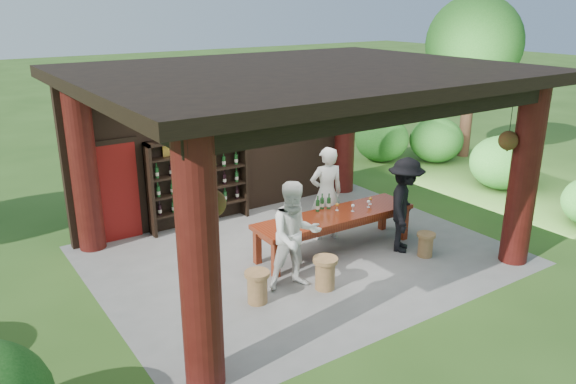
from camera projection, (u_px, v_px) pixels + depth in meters
ground at (300, 255)px, 10.65m from camera, size 90.00×90.00×0.00m
pavilion at (287, 141)px, 10.29m from camera, size 7.50×6.00×3.60m
wine_shelf at (199, 181)px, 11.79m from camera, size 2.21×0.34×1.94m
tasting_table at (335, 220)px, 10.64m from camera, size 3.29×0.92×0.75m
stool_near_left at (325, 272)px, 9.32m from camera, size 0.42×0.42×0.55m
stool_near_right at (426, 244)px, 10.53m from camera, size 0.35×0.35×0.46m
stool_far_left at (257, 286)px, 8.89m from camera, size 0.41×0.41×0.53m
host at (326, 193)px, 11.13m from camera, size 0.79×0.62×1.90m
guest_woman at (295, 236)px, 9.19m from camera, size 1.05×0.91×1.85m
guest_man at (405, 205)px, 10.59m from camera, size 1.34×1.28×1.83m
table_bottles at (323, 202)px, 10.79m from camera, size 0.35×0.15×0.31m
table_glasses at (357, 205)px, 10.88m from camera, size 0.83×0.28×0.15m
napkin_basket at (294, 223)px, 10.00m from camera, size 0.26×0.19×0.14m
shrubs at (392, 193)px, 12.40m from camera, size 19.21×7.97×1.36m
trees at (381, 57)px, 12.80m from camera, size 22.56×9.55×4.80m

